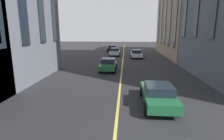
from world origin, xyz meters
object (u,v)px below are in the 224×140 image
(car_green_far, at_px, (158,94))
(car_white_parked_b, at_px, (136,54))
(car_black_near, at_px, (112,48))
(car_white_mid, at_px, (115,52))
(car_green_trailing, at_px, (108,65))

(car_green_far, distance_m, car_white_parked_b, 19.94)
(car_green_far, bearing_deg, car_black_near, 9.73)
(car_white_mid, distance_m, car_white_parked_b, 4.71)
(car_green_far, height_order, car_green_trailing, car_green_trailing)
(car_white_mid, height_order, car_black_near, car_white_mid)
(car_green_trailing, relative_size, car_white_parked_b, 1.00)
(car_white_mid, relative_size, car_white_parked_b, 1.00)
(car_white_parked_b, bearing_deg, car_black_near, 26.74)
(car_white_mid, height_order, car_green_far, car_white_mid)
(car_green_far, distance_m, car_green_trailing, 10.51)
(car_white_mid, relative_size, car_green_far, 0.89)
(car_white_mid, xyz_separation_m, car_white_parked_b, (-2.73, -3.84, 0.00))
(car_white_parked_b, bearing_deg, car_green_trailing, 159.60)
(car_white_parked_b, bearing_deg, car_white_mid, 54.61)
(car_green_trailing, bearing_deg, car_white_mid, 0.16)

